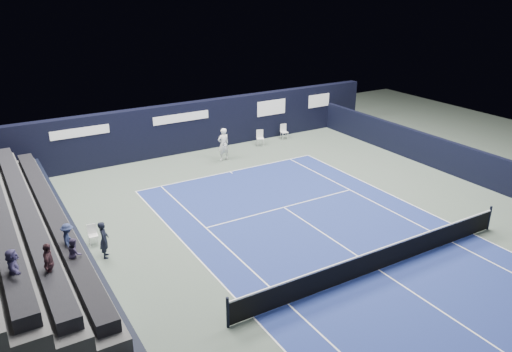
# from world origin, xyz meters

# --- Properties ---
(ground) EXTENTS (48.00, 48.00, 0.00)m
(ground) POSITION_xyz_m (0.00, 2.00, 0.00)
(ground) COLOR #4A584E
(ground) RESTS_ON ground
(court_surface) EXTENTS (10.97, 23.77, 0.01)m
(court_surface) POSITION_xyz_m (0.00, 0.00, 0.00)
(court_surface) COLOR navy
(court_surface) RESTS_ON ground
(enclosure_wall_right) EXTENTS (0.30, 22.00, 1.80)m
(enclosure_wall_right) POSITION_xyz_m (10.50, 6.00, 0.90)
(enclosure_wall_right) COLOR black
(enclosure_wall_right) RESTS_ON ground
(folding_chair_back_a) EXTENTS (0.57, 0.56, 1.02)m
(folding_chair_back_a) POSITION_xyz_m (4.00, 15.16, 0.58)
(folding_chair_back_a) COLOR silver
(folding_chair_back_a) RESTS_ON ground
(folding_chair_back_b) EXTENTS (0.51, 0.50, 1.00)m
(folding_chair_back_b) POSITION_xyz_m (6.14, 15.58, 0.57)
(folding_chair_back_b) COLOR silver
(folding_chair_back_b) RESTS_ON ground
(line_judge_chair) EXTENTS (0.39, 0.38, 0.84)m
(line_judge_chair) POSITION_xyz_m (-8.67, 7.58, 0.48)
(line_judge_chair) COLOR white
(line_judge_chair) RESTS_ON ground
(line_judge) EXTENTS (0.51, 0.64, 1.52)m
(line_judge) POSITION_xyz_m (-8.53, 6.23, 0.76)
(line_judge) COLOR black
(line_judge) RESTS_ON ground
(court_markings) EXTENTS (11.03, 23.83, 0.00)m
(court_markings) POSITION_xyz_m (0.00, 0.00, 0.01)
(court_markings) COLOR white
(court_markings) RESTS_ON court_surface
(tennis_net) EXTENTS (12.90, 0.10, 1.10)m
(tennis_net) POSITION_xyz_m (0.00, 0.00, 0.51)
(tennis_net) COLOR black
(tennis_net) RESTS_ON ground
(back_sponsor_wall) EXTENTS (26.00, 0.63, 3.10)m
(back_sponsor_wall) POSITION_xyz_m (0.01, 16.50, 1.55)
(back_sponsor_wall) COLOR black
(back_sponsor_wall) RESTS_ON ground
(side_barrier_left) EXTENTS (0.33, 22.00, 1.20)m
(side_barrier_left) POSITION_xyz_m (-9.50, 5.97, 0.60)
(side_barrier_left) COLOR black
(side_barrier_left) RESTS_ON ground
(tennis_player) EXTENTS (0.74, 0.86, 1.98)m
(tennis_player) POSITION_xyz_m (0.63, 13.85, 0.99)
(tennis_player) COLOR white
(tennis_player) RESTS_ON ground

